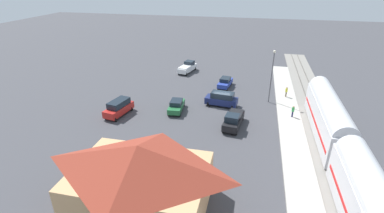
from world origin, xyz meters
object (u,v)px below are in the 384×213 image
at_px(sedan_green, 176,106).
at_px(pickup_black, 233,120).
at_px(sedan_blue, 225,82).
at_px(pedestrian_on_platform, 293,111).
at_px(pedestrian_waiting_far, 286,91).
at_px(pickup_white, 188,67).
at_px(light_pole_near_platform, 272,71).
at_px(station_building, 140,176).
at_px(suv_navy, 222,99).
at_px(suv_red, 119,107).

bearing_deg(sedan_green, pickup_black, 161.51).
bearing_deg(sedan_blue, pedestrian_on_platform, 135.89).
xyz_separation_m(pedestrian_on_platform, pickup_black, (7.92, 4.12, -0.25)).
relative_size(pedestrian_waiting_far, pickup_white, 0.30).
bearing_deg(light_pole_near_platform, station_building, 66.42).
bearing_deg(light_pole_near_platform, suv_navy, 23.11).
bearing_deg(sedan_green, pedestrian_waiting_far, -152.33).
xyz_separation_m(station_building, pedestrian_on_platform, (-14.35, -20.44, -2.01)).
distance_m(pedestrian_on_platform, suv_red, 24.82).
height_order(station_building, sedan_green, station_building).
relative_size(pedestrian_on_platform, pedestrian_waiting_far, 1.00).
bearing_deg(suv_red, light_pole_near_platform, -156.09).
xyz_separation_m(pedestrian_waiting_far, suv_navy, (9.94, 5.18, -0.13)).
height_order(pedestrian_waiting_far, suv_navy, suv_navy).
distance_m(pickup_white, sedan_blue, 11.05).
bearing_deg(pickup_white, suv_red, 76.86).
bearing_deg(suv_red, sedan_blue, -133.07).
bearing_deg(pedestrian_waiting_far, sedan_blue, -16.57).
height_order(suv_navy, pickup_black, suv_navy).
height_order(pedestrian_waiting_far, sedan_green, pedestrian_waiting_far).
height_order(pedestrian_on_platform, suv_red, suv_red).
bearing_deg(pedestrian_waiting_far, pedestrian_on_platform, 92.94).
bearing_deg(sedan_blue, station_building, 83.36).
height_order(suv_red, suv_navy, same).
relative_size(suv_red, pickup_white, 0.91).
distance_m(suv_navy, sedan_blue, 8.29).
bearing_deg(suv_red, pedestrian_waiting_far, -154.34).
bearing_deg(pedestrian_on_platform, station_building, 54.94).
bearing_deg(sedan_blue, sedan_green, 63.08).
bearing_deg(sedan_blue, pickup_black, 101.02).
bearing_deg(pickup_black, light_pole_near_platform, -117.07).
bearing_deg(sedan_green, suv_red, 21.23).
bearing_deg(pedestrian_on_platform, pedestrian_waiting_far, -87.06).
bearing_deg(light_pole_near_platform, suv_red, 23.91).
bearing_deg(suv_navy, pedestrian_waiting_far, -152.48).
height_order(sedan_green, pickup_white, pickup_white).
height_order(pedestrian_on_platform, pickup_black, pickup_black).
relative_size(station_building, pedestrian_waiting_far, 7.00).
xyz_separation_m(pedestrian_on_platform, light_pole_near_platform, (3.15, -5.22, 3.96)).
xyz_separation_m(pedestrian_on_platform, pickup_white, (19.44, -17.25, -0.25)).
distance_m(pedestrian_on_platform, pedestrian_waiting_far, 7.35).
bearing_deg(light_pole_near_platform, pickup_black, 62.93).
bearing_deg(pedestrian_waiting_far, suv_red, 25.66).
bearing_deg(suv_red, pedestrian_on_platform, -170.19).
bearing_deg(light_pole_near_platform, pedestrian_waiting_far, -142.59).
bearing_deg(pedestrian_on_platform, suv_navy, -11.80).
bearing_deg(pickup_black, pedestrian_waiting_far, -123.36).
height_order(suv_red, sedan_blue, suv_red).
relative_size(pedestrian_waiting_far, suv_red, 0.33).
bearing_deg(station_building, light_pole_near_platform, -113.58).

